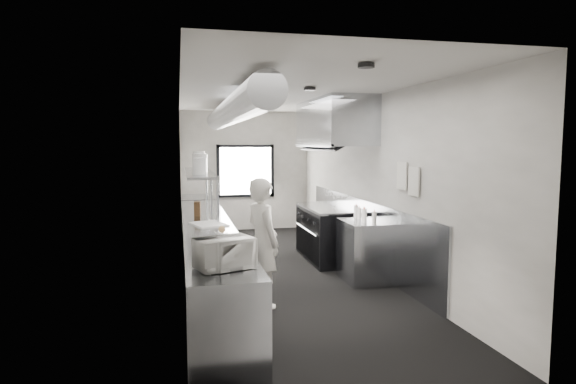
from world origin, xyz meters
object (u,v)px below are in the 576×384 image
bottle_station (365,251)px  cutting_board (209,224)px  small_plate (222,233)px  plate_stack_d (199,160)px  squeeze_bottle_d (359,214)px  squeeze_bottle_e (356,212)px  range (329,233)px  plate_stack_b (200,163)px  plate_stack_a (200,166)px  prep_counter (208,256)px  squeeze_bottle_c (364,215)px  deli_tub_a (207,249)px  deli_tub_b (201,247)px  far_work_table (198,217)px  knife_block (197,209)px  squeeze_bottle_b (365,216)px  exhaust_hood (334,123)px  microwave (224,253)px  pass_shelf (200,174)px  plate_stack_c (199,162)px  line_cook (263,242)px  squeeze_bottle_a (374,218)px

bottle_station → cutting_board: size_ratio=1.65×
small_plate → plate_stack_d: size_ratio=0.48×
squeeze_bottle_d → squeeze_bottle_e: squeeze_bottle_e is taller
range → plate_stack_d: size_ratio=4.80×
squeeze_bottle_e → bottle_station: bearing=-82.9°
plate_stack_b → plate_stack_a: bearing=-93.5°
prep_counter → squeeze_bottle_c: 2.33m
deli_tub_a → deli_tub_b: 0.13m
squeeze_bottle_c → deli_tub_b: bearing=-148.1°
prep_counter → deli_tub_b: (-0.18, -1.74, 0.50)m
prep_counter → far_work_table: same height
small_plate → knife_block: size_ratio=0.71×
range → squeeze_bottle_e: 1.22m
cutting_board → squeeze_bottle_b: (2.23, -0.30, 0.09)m
exhaust_hood → far_work_table: size_ratio=1.83×
cutting_board → knife_block: (-0.12, 0.93, 0.10)m
prep_counter → microwave: size_ratio=12.77×
deli_tub_b → squeeze_bottle_c: size_ratio=0.78×
range → bottle_station: range is taller
exhaust_hood → plate_stack_d: exhaust_hood is taller
deli_tub_b → squeeze_bottle_b: squeeze_bottle_b is taller
squeeze_bottle_e → plate_stack_b: bearing=156.8°
far_work_table → squeeze_bottle_e: size_ratio=6.10×
deli_tub_b → squeeze_bottle_d: squeeze_bottle_d is taller
prep_counter → pass_shelf: (-0.04, 1.50, 1.09)m
plate_stack_b → plate_stack_c: size_ratio=1.01×
line_cook → squeeze_bottle_b: 1.75m
prep_counter → range: bearing=28.7°
deli_tub_a → far_work_table: bearing=88.8°
prep_counter → line_cook: size_ratio=3.71×
far_work_table → squeeze_bottle_a: bearing=-61.7°
prep_counter → plate_stack_b: bearing=92.6°
bottle_station → microwave: microwave is taller
far_work_table → plate_stack_c: (-0.03, -1.97, 1.27)m
bottle_station → cutting_board: (-2.29, 0.19, 0.46)m
small_plate → plate_stack_a: (-0.21, 1.49, 0.79)m
exhaust_hood → far_work_table: 3.88m
deli_tub_b → plate_stack_c: (0.14, 3.47, 0.77)m
squeeze_bottle_e → squeeze_bottle_a: bearing=-87.8°
pass_shelf → small_plate: size_ratio=18.91×
deli_tub_b → plate_stack_d: plate_stack_d is taller
far_work_table → squeeze_bottle_b: 4.63m
cutting_board → pass_shelf: bearing=91.9°
deli_tub_b → squeeze_bottle_e: 3.06m
small_plate → plate_stack_a: plate_stack_a is taller
cutting_board → plate_stack_d: bearing=90.8°
bottle_station → plate_stack_c: (-2.33, 1.93, 1.27)m
plate_stack_c → deli_tub_b: bearing=-92.3°
knife_block → squeeze_bottle_a: knife_block is taller
prep_counter → line_cook: bearing=-57.0°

